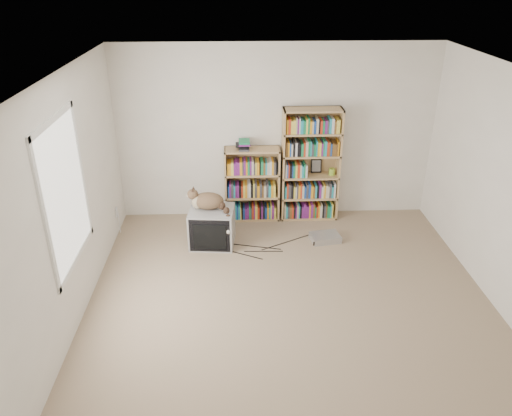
{
  "coord_description": "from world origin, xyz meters",
  "views": [
    {
      "loc": [
        -0.57,
        -4.29,
        3.39
      ],
      "look_at": [
        -0.35,
        1.0,
        0.81
      ],
      "focal_mm": 35.0,
      "sensor_mm": 36.0,
      "label": 1
    }
  ],
  "objects_px": {
    "crt_tv": "(212,227)",
    "cat": "(211,204)",
    "dvd_player": "(325,237)",
    "bookcase_tall": "(310,167)",
    "bookcase_short": "(252,186)"
  },
  "relations": [
    {
      "from": "crt_tv",
      "to": "cat",
      "type": "height_order",
      "value": "cat"
    },
    {
      "from": "crt_tv",
      "to": "dvd_player",
      "type": "distance_m",
      "value": 1.55
    },
    {
      "from": "crt_tv",
      "to": "bookcase_tall",
      "type": "bearing_deg",
      "value": 33.56
    },
    {
      "from": "cat",
      "to": "dvd_player",
      "type": "bearing_deg",
      "value": 4.33
    },
    {
      "from": "bookcase_tall",
      "to": "cat",
      "type": "bearing_deg",
      "value": -151.57
    },
    {
      "from": "crt_tv",
      "to": "dvd_player",
      "type": "bearing_deg",
      "value": 5.37
    },
    {
      "from": "bookcase_tall",
      "to": "dvd_player",
      "type": "height_order",
      "value": "bookcase_tall"
    },
    {
      "from": "crt_tv",
      "to": "bookcase_tall",
      "type": "relative_size",
      "value": 0.38
    },
    {
      "from": "bookcase_tall",
      "to": "bookcase_short",
      "type": "relative_size",
      "value": 1.52
    },
    {
      "from": "dvd_player",
      "to": "cat",
      "type": "bearing_deg",
      "value": 170.57
    },
    {
      "from": "cat",
      "to": "bookcase_short",
      "type": "relative_size",
      "value": 0.55
    },
    {
      "from": "bookcase_short",
      "to": "crt_tv",
      "type": "bearing_deg",
      "value": -126.7
    },
    {
      "from": "crt_tv",
      "to": "bookcase_tall",
      "type": "distance_m",
      "value": 1.68
    },
    {
      "from": "dvd_player",
      "to": "crt_tv",
      "type": "bearing_deg",
      "value": 170.33
    },
    {
      "from": "cat",
      "to": "dvd_player",
      "type": "relative_size",
      "value": 1.54
    }
  ]
}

